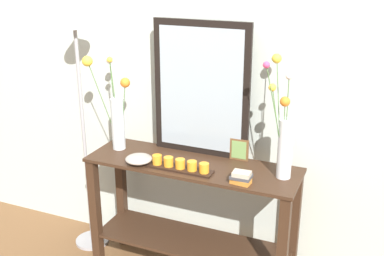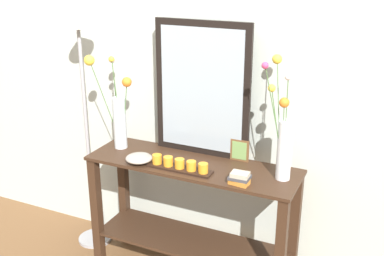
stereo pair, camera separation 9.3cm
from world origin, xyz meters
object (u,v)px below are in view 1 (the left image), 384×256
decorative_bowl (139,159)px  floor_lamp (80,95)px  candle_tray (180,165)px  picture_frame_small (239,150)px  console_table (192,208)px  book_stack (241,177)px  vase_right (284,137)px  tall_vase_left (116,112)px  mirror_leaning (201,90)px

decorative_bowl → floor_lamp: bearing=158.9°
candle_tray → floor_lamp: 0.87m
picture_frame_small → decorative_bowl: picture_frame_small is taller
candle_tray → decorative_bowl: 0.26m
decorative_bowl → floor_lamp: (-0.54, 0.21, 0.28)m
console_table → floor_lamp: 1.03m
decorative_bowl → console_table: bearing=23.6°
picture_frame_small → floor_lamp: size_ratio=0.08×
book_stack → decorative_bowl: bearing=179.2°
floor_lamp → vase_right: bearing=-2.0°
decorative_bowl → floor_lamp: size_ratio=0.10×
picture_frame_small → floor_lamp: bearing=-175.9°
candle_tray → picture_frame_small: picture_frame_small is taller
tall_vase_left → picture_frame_small: (0.77, 0.13, -0.18)m
candle_tray → decorative_bowl: size_ratio=2.45×
tall_vase_left → picture_frame_small: size_ratio=4.53×
vase_right → candle_tray: vase_right is taller
console_table → mirror_leaning: size_ratio=1.57×
console_table → mirror_leaning: 0.73m
console_table → picture_frame_small: 0.47m
console_table → tall_vase_left: tall_vase_left is taller
tall_vase_left → vase_right: 1.06m
floor_lamp → mirror_leaning: bearing=6.1°
tall_vase_left → console_table: bearing=-3.0°
tall_vase_left → mirror_leaning: bearing=15.0°
tall_vase_left → decorative_bowl: tall_vase_left is taller
vase_right → candle_tray: size_ratio=1.69×
mirror_leaning → book_stack: mirror_leaning is taller
candle_tray → picture_frame_small: bearing=45.2°
picture_frame_small → floor_lamp: (-1.07, -0.08, 0.24)m
decorative_bowl → picture_frame_small: bearing=28.2°
console_table → vase_right: vase_right is taller
decorative_bowl → book_stack: bearing=-0.8°
mirror_leaning → tall_vase_left: (-0.52, -0.14, -0.17)m
console_table → decorative_bowl: bearing=-156.4°
vase_right → book_stack: bearing=-137.1°
candle_tray → book_stack: 0.37m
candle_tray → tall_vase_left: bearing=164.5°
mirror_leaning → picture_frame_small: 0.43m
tall_vase_left → floor_lamp: 0.31m
mirror_leaning → decorative_bowl: (-0.28, -0.29, -0.38)m
console_table → decorative_bowl: (-0.29, -0.13, 0.33)m
mirror_leaning → decorative_bowl: mirror_leaning is taller
tall_vase_left → picture_frame_small: 0.80m
picture_frame_small → decorative_bowl: (-0.53, -0.28, -0.04)m
console_table → vase_right: 0.76m
picture_frame_small → decorative_bowl: bearing=-151.8°
vase_right → picture_frame_small: 0.36m
mirror_leaning → console_table: bearing=-85.8°
candle_tray → picture_frame_small: size_ratio=2.92×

